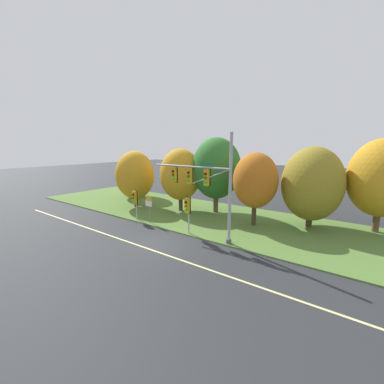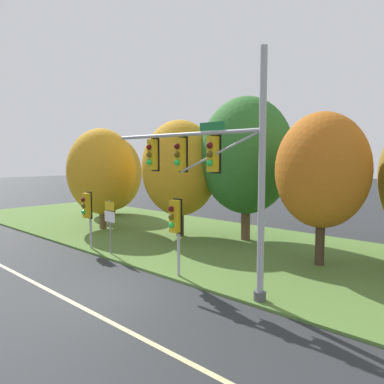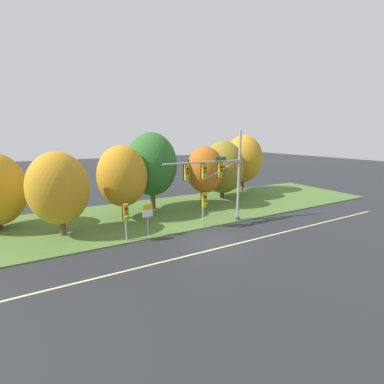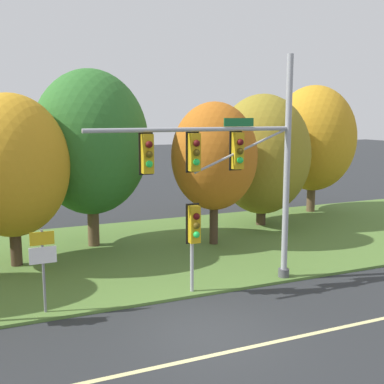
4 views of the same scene
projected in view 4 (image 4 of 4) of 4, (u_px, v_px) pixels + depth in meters
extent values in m
plane|color=#282B2D|center=(212.00, 332.00, 13.36)|extent=(160.00, 160.00, 0.00)
cube|color=beige|center=(232.00, 351.00, 12.27)|extent=(36.00, 0.16, 0.01)
cube|color=#517533|center=(130.00, 253.00, 20.84)|extent=(48.00, 11.50, 0.10)
cylinder|color=#9EA0A5|center=(287.00, 169.00, 17.00)|extent=(0.22, 0.22, 7.93)
cylinder|color=#4C4C51|center=(284.00, 273.00, 17.61)|extent=(0.40, 0.40, 0.30)
cylinder|color=#9EA0A5|center=(194.00, 129.00, 15.38)|extent=(7.15, 0.14, 0.14)
cylinder|color=#9EA0A5|center=(243.00, 150.00, 16.18)|extent=(3.60, 0.08, 1.47)
cube|color=gold|center=(238.00, 151.00, 16.11)|extent=(0.34, 0.28, 1.22)
cube|color=black|center=(235.00, 151.00, 16.26)|extent=(0.46, 0.04, 1.34)
sphere|color=#4C0C0C|center=(240.00, 142.00, 15.90)|extent=(0.22, 0.22, 0.22)
sphere|color=#51420C|center=(240.00, 151.00, 15.95)|extent=(0.22, 0.22, 0.22)
sphere|color=green|center=(240.00, 160.00, 16.00)|extent=(0.22, 0.22, 0.22)
cube|color=gold|center=(194.00, 152.00, 15.49)|extent=(0.34, 0.28, 1.22)
cube|color=black|center=(192.00, 152.00, 15.64)|extent=(0.46, 0.04, 1.34)
sphere|color=#4C0C0C|center=(197.00, 143.00, 15.28)|extent=(0.22, 0.22, 0.22)
sphere|color=#51420C|center=(197.00, 153.00, 15.33)|extent=(0.22, 0.22, 0.22)
sphere|color=green|center=(197.00, 162.00, 15.38)|extent=(0.22, 0.22, 0.22)
cube|color=gold|center=(147.00, 154.00, 14.88)|extent=(0.34, 0.28, 1.22)
cube|color=black|center=(146.00, 153.00, 15.02)|extent=(0.46, 0.04, 1.34)
sphere|color=#4C0C0C|center=(149.00, 144.00, 14.67)|extent=(0.22, 0.22, 0.22)
sphere|color=#51420C|center=(149.00, 154.00, 14.71)|extent=(0.22, 0.22, 0.22)
sphere|color=green|center=(149.00, 164.00, 14.76)|extent=(0.22, 0.22, 0.22)
cube|color=#196B33|center=(239.00, 122.00, 15.91)|extent=(1.10, 0.04, 0.28)
cylinder|color=#9EA0A5|center=(192.00, 249.00, 15.96)|extent=(0.12, 0.12, 2.90)
cube|color=gold|center=(194.00, 224.00, 15.63)|extent=(0.34, 0.28, 1.22)
cube|color=black|center=(192.00, 223.00, 15.78)|extent=(0.46, 0.04, 1.34)
sphere|color=#4C0C0C|center=(197.00, 216.00, 15.42)|extent=(0.22, 0.22, 0.22)
sphere|color=#51420C|center=(197.00, 226.00, 15.47)|extent=(0.22, 0.22, 0.22)
sphere|color=green|center=(197.00, 235.00, 15.52)|extent=(0.22, 0.22, 0.22)
cylinder|color=slate|center=(44.00, 271.00, 14.28)|extent=(0.08, 0.08, 2.54)
cube|color=gold|center=(42.00, 238.00, 14.09)|extent=(0.70, 0.03, 0.40)
cube|color=white|center=(43.00, 255.00, 14.17)|extent=(0.79, 0.03, 0.50)
cylinder|color=#423021|center=(15.00, 231.00, 18.76)|extent=(0.44, 0.44, 2.74)
ellipsoid|color=#C68C1E|center=(11.00, 166.00, 18.35)|extent=(4.40, 4.40, 5.50)
cylinder|color=brown|center=(93.00, 210.00, 21.62)|extent=(0.51, 0.51, 3.26)
ellipsoid|color=#2D6B28|center=(91.00, 143.00, 21.13)|extent=(5.09, 5.09, 6.37)
cylinder|color=#423021|center=(214.00, 212.00, 21.93)|extent=(0.39, 0.39, 2.96)
ellipsoid|color=#B76019|center=(214.00, 156.00, 21.53)|extent=(3.88, 3.88, 4.84)
cylinder|color=#423021|center=(261.00, 203.00, 25.83)|extent=(0.51, 0.51, 2.40)
ellipsoid|color=olive|center=(262.00, 154.00, 25.42)|extent=(5.06, 5.06, 6.33)
cylinder|color=brown|center=(311.00, 186.00, 29.34)|extent=(0.50, 0.50, 3.08)
ellipsoid|color=#C68C1E|center=(313.00, 138.00, 28.87)|extent=(5.03, 5.03, 6.29)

